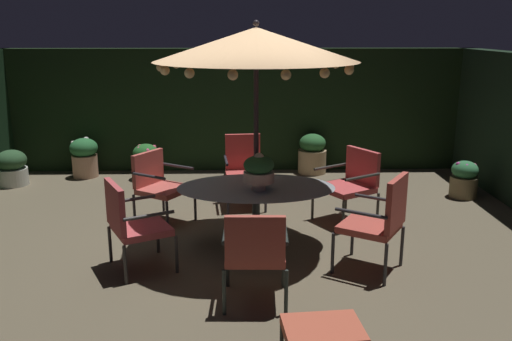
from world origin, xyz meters
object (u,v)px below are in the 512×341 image
at_px(patio_chair_north, 380,218).
at_px(potted_plant_back_right, 464,179).
at_px(patio_umbrella, 256,45).
at_px(potted_plant_left_far, 312,154).
at_px(potted_plant_right_near, 146,160).
at_px(patio_dining_table, 256,197).
at_px(centerpiece_planter, 259,170).
at_px(patio_chair_southeast, 158,182).
at_px(ottoman_footrest, 323,332).
at_px(patio_chair_northeast, 352,181).
at_px(patio_chair_east, 244,167).
at_px(patio_chair_southwest, 255,250).
at_px(potted_plant_left_near, 84,156).
at_px(potted_plant_back_center, 12,168).
at_px(patio_chair_south, 131,220).

distance_m(patio_chair_north, potted_plant_back_right, 3.21).
height_order(patio_umbrella, potted_plant_left_far, patio_umbrella).
relative_size(patio_chair_north, potted_plant_right_near, 1.75).
distance_m(patio_dining_table, patio_umbrella, 1.72).
xyz_separation_m(centerpiece_planter, potted_plant_left_far, (1.04, 3.38, -0.61)).
xyz_separation_m(potted_plant_back_right, potted_plant_right_near, (-4.97, 1.15, 0.04)).
xyz_separation_m(patio_chair_southeast, potted_plant_left_far, (2.32, 2.45, -0.20)).
relative_size(potted_plant_left_far, potted_plant_back_right, 1.24).
xyz_separation_m(ottoman_footrest, potted_plant_left_far, (0.64, 5.73, 0.01)).
bearing_deg(patio_chair_north, patio_chair_northeast, 89.37).
xyz_separation_m(patio_chair_east, patio_chair_southwest, (0.09, -2.95, -0.01)).
bearing_deg(patio_chair_north, patio_chair_east, 121.38).
xyz_separation_m(potted_plant_right_near, potted_plant_left_near, (-1.08, 0.16, 0.04)).
height_order(patio_chair_east, patio_chair_southeast, patio_chair_east).
height_order(patio_chair_southwest, potted_plant_back_center, patio_chair_southwest).
height_order(patio_chair_southeast, patio_chair_southwest, same).
bearing_deg(patio_dining_table, potted_plant_right_near, 121.67).
bearing_deg(patio_chair_east, patio_chair_south, -118.68).
distance_m(potted_plant_back_right, potted_plant_right_near, 5.10).
xyz_separation_m(patio_chair_north, potted_plant_left_far, (-0.19, 4.02, -0.26)).
xyz_separation_m(potted_plant_left_far, potted_plant_right_near, (-2.86, -0.32, -0.02)).
height_order(patio_chair_northeast, patio_chair_southeast, patio_chair_northeast).
bearing_deg(potted_plant_back_center, patio_chair_southeast, -34.13).
distance_m(patio_chair_northeast, ottoman_footrest, 3.38).
height_order(patio_chair_northeast, potted_plant_left_far, patio_chair_northeast).
bearing_deg(patio_chair_southeast, centerpiece_planter, -35.97).
bearing_deg(patio_dining_table, centerpiece_planter, -79.82).
relative_size(patio_dining_table, patio_umbrella, 0.72).
bearing_deg(patio_chair_east, potted_plant_back_center, 163.83).
relative_size(patio_chair_southwest, potted_plant_back_center, 1.60).
xyz_separation_m(patio_umbrella, potted_plant_left_far, (1.07, 3.22, -1.97)).
relative_size(patio_dining_table, potted_plant_left_far, 2.64).
xyz_separation_m(patio_dining_table, potted_plant_right_near, (-1.79, 2.90, -0.26)).
bearing_deg(potted_plant_left_near, patio_chair_north, -43.14).
height_order(potted_plant_back_center, potted_plant_left_near, potted_plant_left_near).
bearing_deg(patio_umbrella, potted_plant_left_near, 133.11).
bearing_deg(ottoman_footrest, potted_plant_left_near, 120.58).
bearing_deg(patio_chair_southwest, potted_plant_right_near, 111.74).
height_order(centerpiece_planter, patio_chair_north, centerpiece_planter).
xyz_separation_m(patio_chair_north, ottoman_footrest, (-0.83, -1.71, -0.26)).
height_order(potted_plant_left_far, potted_plant_right_near, potted_plant_left_far).
distance_m(centerpiece_planter, potted_plant_left_far, 3.58).
height_order(centerpiece_planter, ottoman_footrest, centerpiece_planter).
bearing_deg(patio_chair_northeast, potted_plant_back_right, 27.32).
relative_size(patio_chair_southeast, potted_plant_back_center, 1.60).
bearing_deg(patio_chair_north, potted_plant_left_far, 92.63).
bearing_deg(patio_chair_east, patio_umbrella, -84.71).
bearing_deg(potted_plant_left_near, patio_chair_northeast, -29.08).
relative_size(patio_chair_south, patio_chair_southwest, 1.04).
relative_size(patio_chair_southwest, potted_plant_left_far, 1.34).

